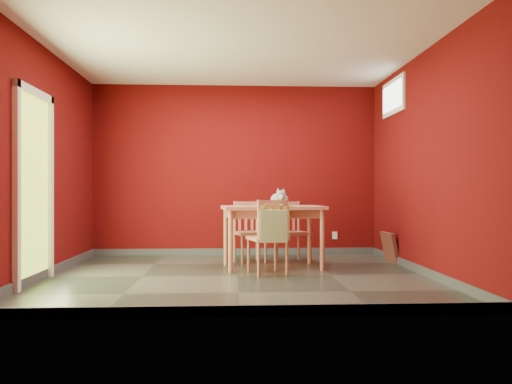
{
  "coord_description": "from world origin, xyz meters",
  "views": [
    {
      "loc": [
        -0.08,
        -5.96,
        1.0
      ],
      "look_at": [
        0.25,
        0.45,
        1.0
      ],
      "focal_mm": 35.0,
      "sensor_mm": 36.0,
      "label": 1
    }
  ],
  "objects_px": {
    "chair_near": "(269,236)",
    "cat": "(279,197)",
    "dining_table": "(272,214)",
    "chair_far_left": "(249,231)",
    "tote_bag": "(274,226)",
    "picture_frame": "(390,247)",
    "chair_far_right": "(292,231)"
  },
  "relations": [
    {
      "from": "chair_far_left",
      "to": "chair_far_right",
      "type": "distance_m",
      "value": 0.61
    },
    {
      "from": "picture_frame",
      "to": "tote_bag",
      "type": "bearing_deg",
      "value": -146.65
    },
    {
      "from": "chair_far_left",
      "to": "cat",
      "type": "relative_size",
      "value": 1.8
    },
    {
      "from": "chair_far_right",
      "to": "cat",
      "type": "xyz_separation_m",
      "value": [
        -0.23,
        -0.57,
        0.49
      ]
    },
    {
      "from": "chair_near",
      "to": "cat",
      "type": "bearing_deg",
      "value": 69.93
    },
    {
      "from": "chair_near",
      "to": "tote_bag",
      "type": "height_order",
      "value": "chair_near"
    },
    {
      "from": "chair_far_right",
      "to": "dining_table",
      "type": "bearing_deg",
      "value": -121.01
    },
    {
      "from": "chair_near",
      "to": "chair_far_right",
      "type": "bearing_deg",
      "value": 68.62
    },
    {
      "from": "chair_far_left",
      "to": "picture_frame",
      "type": "xyz_separation_m",
      "value": [
        2.0,
        -0.16,
        -0.23
      ]
    },
    {
      "from": "dining_table",
      "to": "cat",
      "type": "xyz_separation_m",
      "value": [
        0.09,
        -0.03,
        0.22
      ]
    },
    {
      "from": "chair_far_left",
      "to": "chair_far_right",
      "type": "bearing_deg",
      "value": -5.06
    },
    {
      "from": "dining_table",
      "to": "picture_frame",
      "type": "xyz_separation_m",
      "value": [
        1.71,
        0.43,
        -0.5
      ]
    },
    {
      "from": "chair_near",
      "to": "picture_frame",
      "type": "distance_m",
      "value": 2.05
    },
    {
      "from": "chair_far_left",
      "to": "chair_near",
      "type": "height_order",
      "value": "chair_near"
    },
    {
      "from": "dining_table",
      "to": "picture_frame",
      "type": "distance_m",
      "value": 1.84
    },
    {
      "from": "chair_far_left",
      "to": "chair_near",
      "type": "relative_size",
      "value": 0.95
    },
    {
      "from": "dining_table",
      "to": "chair_near",
      "type": "xyz_separation_m",
      "value": [
        -0.09,
        -0.52,
        -0.25
      ]
    },
    {
      "from": "chair_far_right",
      "to": "chair_near",
      "type": "height_order",
      "value": "chair_near"
    },
    {
      "from": "chair_near",
      "to": "cat",
      "type": "relative_size",
      "value": 1.9
    },
    {
      "from": "cat",
      "to": "chair_far_left",
      "type": "bearing_deg",
      "value": 127.27
    },
    {
      "from": "chair_far_left",
      "to": "tote_bag",
      "type": "distance_m",
      "value": 1.35
    },
    {
      "from": "chair_far_right",
      "to": "tote_bag",
      "type": "bearing_deg",
      "value": -106.35
    },
    {
      "from": "chair_far_left",
      "to": "tote_bag",
      "type": "bearing_deg",
      "value": -79.58
    },
    {
      "from": "chair_far_right",
      "to": "cat",
      "type": "bearing_deg",
      "value": -112.48
    },
    {
      "from": "picture_frame",
      "to": "chair_near",
      "type": "bearing_deg",
      "value": -152.28
    },
    {
      "from": "chair_far_right",
      "to": "tote_bag",
      "type": "xyz_separation_m",
      "value": [
        -0.37,
        -1.26,
        0.16
      ]
    },
    {
      "from": "dining_table",
      "to": "picture_frame",
      "type": "height_order",
      "value": "dining_table"
    },
    {
      "from": "dining_table",
      "to": "chair_near",
      "type": "height_order",
      "value": "chair_near"
    },
    {
      "from": "chair_near",
      "to": "tote_bag",
      "type": "xyz_separation_m",
      "value": [
        0.04,
        -0.21,
        0.14
      ]
    },
    {
      "from": "dining_table",
      "to": "chair_near",
      "type": "relative_size",
      "value": 1.51
    },
    {
      "from": "tote_bag",
      "to": "chair_far_left",
      "type": "bearing_deg",
      "value": 100.42
    },
    {
      "from": "tote_bag",
      "to": "picture_frame",
      "type": "xyz_separation_m",
      "value": [
        1.76,
        1.16,
        -0.39
      ]
    }
  ]
}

